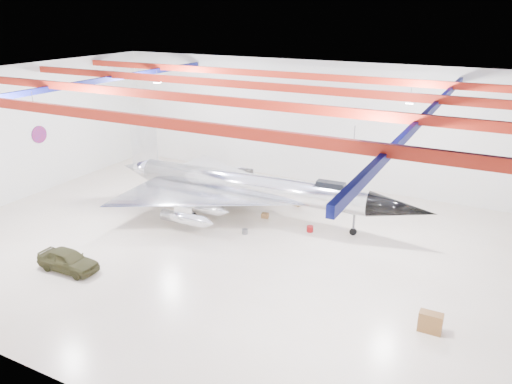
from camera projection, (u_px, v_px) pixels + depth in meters
The scene contains 15 objects.
floor at pixel (229, 244), 34.25m from camera, with size 40.00×40.00×0.00m, color beige.
wall_back at pixel (312, 123), 44.82m from camera, with size 40.00×40.00×0.00m, color silver.
wall_left at pixel (18, 134), 40.99m from camera, with size 30.00×30.00×0.00m, color silver.
ceiling at pixel (225, 81), 30.43m from camera, with size 40.00×40.00×0.00m, color #0A0F38.
ceiling_structure at pixel (226, 93), 30.66m from camera, with size 39.50×29.50×1.08m.
wall_roundel at pixel (39, 135), 42.80m from camera, with size 1.50×1.50×0.10m, color #B21414.
jet_aircraft at pixel (248, 188), 38.03m from camera, with size 25.61×15.23×6.98m.
jeep at pixel (68, 260), 30.57m from camera, with size 1.63×4.05×1.38m, color #37361B.
desk at pixel (430, 322), 24.78m from camera, with size 1.16×0.58×1.06m, color brown.
crate_ply at pixel (196, 202), 41.01m from camera, with size 0.53×0.42×0.37m, color olive.
engine_drum at pixel (245, 232), 35.66m from camera, with size 0.41×0.41×0.37m, color #59595B.
parts_bin at pixel (297, 203), 40.81m from camera, with size 0.63×0.50×0.44m, color olive.
tool_chest at pixel (310, 229), 36.03m from camera, with size 0.48×0.48×0.43m, color maroon.
oil_barrel at pixel (265, 216), 38.41m from camera, with size 0.53×0.43×0.37m, color olive.
spares_box at pixel (295, 193), 43.20m from camera, with size 0.36×0.36×0.33m, color #59595B.
Camera 1 is at (15.90, -26.54, 15.22)m, focal length 35.00 mm.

